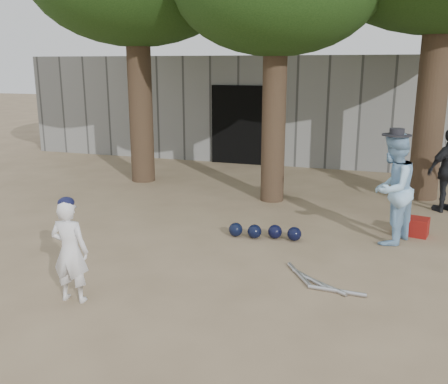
% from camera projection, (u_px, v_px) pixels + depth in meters
% --- Properties ---
extents(ground, '(70.00, 70.00, 0.00)m').
position_uv_depth(ground, '(159.00, 273.00, 6.79)').
color(ground, '#937C5E').
rests_on(ground, ground).
extents(boy_player, '(0.48, 0.34, 1.25)m').
position_uv_depth(boy_player, '(70.00, 251.00, 5.86)').
color(boy_player, white).
rests_on(boy_player, ground).
extents(spectator_blue, '(0.94, 1.04, 1.75)m').
position_uv_depth(spectator_blue, '(392.00, 189.00, 7.77)').
color(spectator_blue, '#9CCBF2').
rests_on(spectator_blue, ground).
extents(red_bag, '(0.48, 0.40, 0.30)m').
position_uv_depth(red_bag, '(415.00, 226.00, 8.27)').
color(red_bag, maroon).
rests_on(red_bag, ground).
extents(back_building, '(16.00, 5.24, 3.00)m').
position_uv_depth(back_building, '(298.00, 105.00, 15.92)').
color(back_building, gray).
rests_on(back_building, ground).
extents(helmet_row, '(1.19, 0.33, 0.23)m').
position_uv_depth(helmet_row, '(265.00, 232.00, 8.13)').
color(helmet_row, black).
rests_on(helmet_row, ground).
extents(bat_pile, '(1.12, 0.78, 0.06)m').
position_uv_depth(bat_pile, '(317.00, 282.00, 6.44)').
color(bat_pile, '#B5B6BC').
rests_on(bat_pile, ground).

